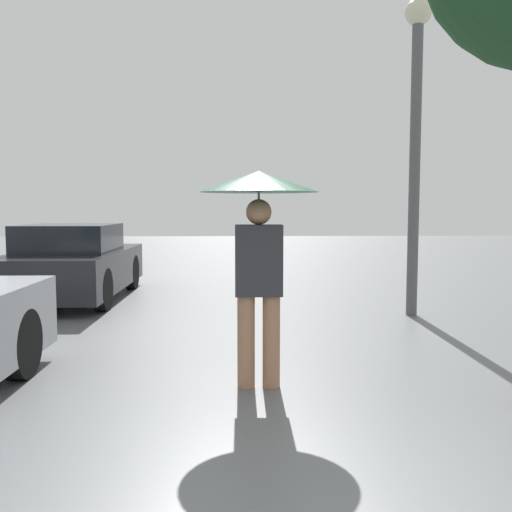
% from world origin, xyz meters
% --- Properties ---
extents(pedestrian, '(1.04, 1.04, 1.91)m').
position_xyz_m(pedestrian, '(-0.29, 3.29, 1.49)').
color(pedestrian, '#9E7051').
rests_on(pedestrian, ground_plane).
extents(parked_car_farthest, '(1.72, 3.85, 1.31)m').
position_xyz_m(parked_car_farthest, '(-3.33, 8.23, 0.62)').
color(parked_car_farthest, black).
rests_on(parked_car_farthest, ground_plane).
extents(street_lamp, '(0.38, 0.38, 4.55)m').
position_xyz_m(street_lamp, '(2.09, 6.62, 2.88)').
color(street_lamp, '#515456').
rests_on(street_lamp, ground_plane).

